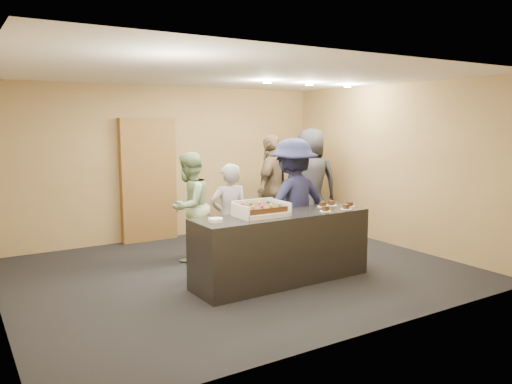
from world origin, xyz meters
TOP-DOWN VIEW (x-y plane):
  - room at (0.00, 0.00)m, footprint 6.04×6.00m
  - serving_counter at (0.25, -0.70)m, footprint 2.41×0.74m
  - storage_cabinet at (-0.41, 2.41)m, footprint 0.97×0.15m
  - cake_box at (-0.06, -0.68)m, footprint 0.64×0.44m
  - sheet_cake at (-0.06, -0.70)m, footprint 0.54×0.37m
  - plate_stack at (-0.72, -0.72)m, footprint 0.18×0.18m
  - slice_a at (0.84, -0.87)m, footprint 0.15×0.15m
  - slice_b at (1.03, -0.57)m, footprint 0.15×0.15m
  - slice_c at (1.18, -0.89)m, footprint 0.15×0.15m
  - slice_d at (1.21, -0.55)m, footprint 0.15×0.15m
  - slice_e at (1.36, -0.76)m, footprint 0.15×0.15m
  - person_server_grey at (-0.11, 0.05)m, footprint 0.60×0.43m
  - person_sage_man at (-0.33, 0.90)m, footprint 1.00×0.96m
  - person_navy_man at (0.81, -0.18)m, footprint 1.23×0.76m
  - person_brown_extra at (1.37, 1.20)m, footprint 1.16×0.99m
  - person_dark_suit at (2.11, 1.09)m, footprint 1.14×0.96m
  - ceiling_spotlights at (1.60, 0.50)m, footprint 1.72×0.12m

SIDE VIEW (x-z plane):
  - serving_counter at x=0.25m, z-range 0.00..0.90m
  - person_server_grey at x=-0.11m, z-range 0.00..1.51m
  - person_sage_man at x=-0.33m, z-range 0.00..1.63m
  - plate_stack at x=-0.72m, z-range 0.90..0.94m
  - person_navy_man at x=0.81m, z-range 0.00..1.84m
  - slice_a at x=0.84m, z-range 0.89..0.96m
  - slice_b at x=1.03m, z-range 0.89..0.96m
  - slice_c at x=1.18m, z-range 0.89..0.96m
  - slice_d at x=1.21m, z-range 0.89..0.96m
  - slice_e at x=1.36m, z-range 0.89..0.96m
  - person_brown_extra at x=1.37m, z-range 0.00..1.87m
  - cake_box at x=-0.06m, z-range 0.85..1.04m
  - person_dark_suit at x=2.11m, z-range 0.00..1.98m
  - sheet_cake at x=-0.06m, z-range 0.94..1.05m
  - storage_cabinet at x=-0.41m, z-range 0.00..2.14m
  - room at x=0.00m, z-range 0.00..2.70m
  - ceiling_spotlights at x=1.60m, z-range 2.66..2.69m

